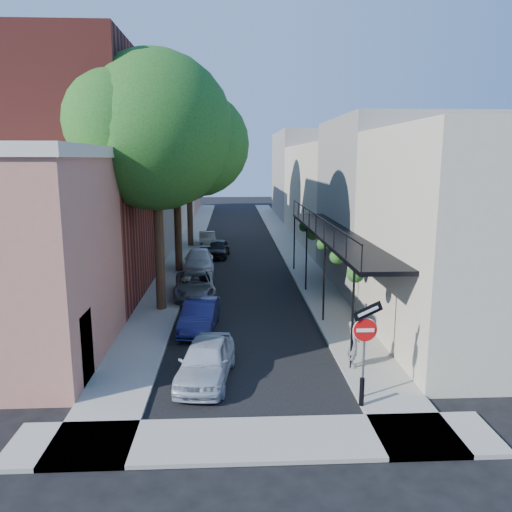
{
  "coord_description": "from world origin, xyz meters",
  "views": [
    {
      "loc": [
        -0.56,
        -12.15,
        6.85
      ],
      "look_at": [
        0.47,
        8.6,
        2.8
      ],
      "focal_mm": 35.0,
      "sensor_mm": 36.0,
      "label": 1
    }
  ],
  "objects": [
    {
      "name": "parked_car_b",
      "position": [
        -1.88,
        7.29,
        0.61
      ],
      "size": [
        1.59,
        3.81,
        1.22
      ],
      "primitive_type": "imported",
      "rotation": [
        0.0,
        0.0,
        -0.08
      ],
      "color": "#151843",
      "rests_on": "ground"
    },
    {
      "name": "buildings_left",
      "position": [
        -9.3,
        28.76,
        4.94
      ],
      "size": [
        10.1,
        59.1,
        12.0
      ],
      "color": "tan",
      "rests_on": "ground"
    },
    {
      "name": "road_surface",
      "position": [
        0.0,
        30.0,
        0.01
      ],
      "size": [
        6.0,
        64.0,
        0.01
      ],
      "primitive_type": "cube",
      "color": "black",
      "rests_on": "ground"
    },
    {
      "name": "sidewalk_right",
      "position": [
        4.0,
        30.0,
        0.06
      ],
      "size": [
        2.0,
        64.0,
        0.12
      ],
      "primitive_type": "cube",
      "color": "gray",
      "rests_on": "ground"
    },
    {
      "name": "buildings_right",
      "position": [
        8.99,
        29.49,
        4.42
      ],
      "size": [
        9.8,
        55.0,
        10.0
      ],
      "color": "beige",
      "rests_on": "ground"
    },
    {
      "name": "ground",
      "position": [
        0.0,
        0.0,
        0.0
      ],
      "size": [
        160.0,
        160.0,
        0.0
      ],
      "primitive_type": "plane",
      "color": "black",
      "rests_on": "ground"
    },
    {
      "name": "oak_mid",
      "position": [
        -3.42,
        18.23,
        7.06
      ],
      "size": [
        6.6,
        6.0,
        10.2
      ],
      "color": "#342215",
      "rests_on": "ground"
    },
    {
      "name": "parked_car_f",
      "position": [
        -2.49,
        27.23,
        0.57
      ],
      "size": [
        1.55,
        3.57,
        1.14
      ],
      "primitive_type": "imported",
      "rotation": [
        0.0,
        0.0,
        0.1
      ],
      "color": "slate",
      "rests_on": "ground"
    },
    {
      "name": "sidewalk_cross",
      "position": [
        0.0,
        -1.0,
        0.06
      ],
      "size": [
        12.0,
        2.0,
        0.12
      ],
      "primitive_type": "cube",
      "color": "gray",
      "rests_on": "ground"
    },
    {
      "name": "bollard",
      "position": [
        3.0,
        0.5,
        0.52
      ],
      "size": [
        0.14,
        0.14,
        0.8
      ],
      "primitive_type": "cylinder",
      "color": "black",
      "rests_on": "sidewalk_right"
    },
    {
      "name": "oak_far",
      "position": [
        -3.35,
        27.27,
        8.26
      ],
      "size": [
        7.7,
        7.0,
        11.9
      ],
      "color": "#342215",
      "rests_on": "ground"
    },
    {
      "name": "parked_car_e",
      "position": [
        -1.54,
        22.72,
        0.62
      ],
      "size": [
        1.79,
        3.75,
        1.24
      ],
      "primitive_type": "imported",
      "rotation": [
        0.0,
        0.0,
        -0.09
      ],
      "color": "black",
      "rests_on": "ground"
    },
    {
      "name": "oak_near",
      "position": [
        -3.37,
        10.26,
        7.88
      ],
      "size": [
        7.48,
        6.8,
        11.42
      ],
      "color": "#342215",
      "rests_on": "ground"
    },
    {
      "name": "parked_car_a",
      "position": [
        -1.4,
        2.59,
        0.65
      ],
      "size": [
        2.01,
        3.98,
        1.3
      ],
      "primitive_type": "imported",
      "rotation": [
        0.0,
        0.0,
        -0.13
      ],
      "color": "silver",
      "rests_on": "ground"
    },
    {
      "name": "sign_post",
      "position": [
        3.16,
        0.97,
        2.04
      ],
      "size": [
        0.89,
        0.17,
        2.99
      ],
      "color": "#595B60",
      "rests_on": "ground"
    },
    {
      "name": "parked_car_d",
      "position": [
        -2.6,
        18.43,
        0.63
      ],
      "size": [
        2.0,
        4.45,
        1.27
      ],
      "primitive_type": "imported",
      "rotation": [
        0.0,
        0.0,
        0.05
      ],
      "color": "silver",
      "rests_on": "ground"
    },
    {
      "name": "pedestrian",
      "position": [
        3.4,
        3.11,
        0.91
      ],
      "size": [
        0.49,
        0.64,
        1.57
      ],
      "primitive_type": "imported",
      "rotation": [
        0.0,
        0.0,
        1.36
      ],
      "color": "slate",
      "rests_on": "sidewalk_right"
    },
    {
      "name": "parked_car_c",
      "position": [
        -2.42,
        12.25,
        0.61
      ],
      "size": [
        2.32,
        4.54,
        1.23
      ],
      "primitive_type": "imported",
      "rotation": [
        0.0,
        0.0,
        0.06
      ],
      "color": "#5C5F63",
      "rests_on": "ground"
    },
    {
      "name": "sidewalk_left",
      "position": [
        -4.0,
        30.0,
        0.06
      ],
      "size": [
        2.0,
        64.0,
        0.12
      ],
      "primitive_type": "cube",
      "color": "gray",
      "rests_on": "ground"
    }
  ]
}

